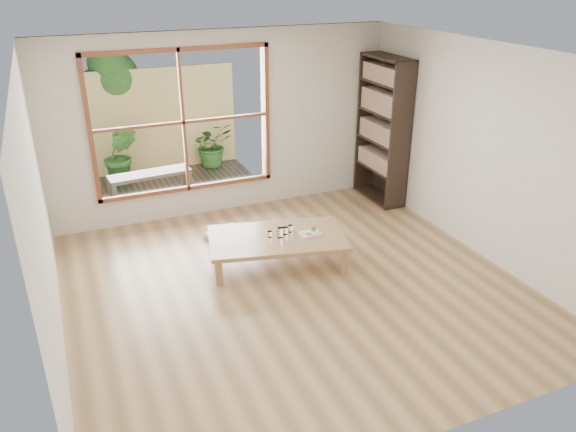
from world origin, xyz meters
name	(u,v)px	position (x,y,z in m)	size (l,w,h in m)	color
ground	(293,285)	(0.00, 0.00, 0.00)	(5.00, 5.00, 0.00)	tan
low_table	(277,240)	(0.04, 0.58, 0.32)	(1.82, 1.29, 0.36)	#A1764E
floor_cushion	(230,236)	(-0.31, 1.45, 0.04)	(0.51, 0.51, 0.07)	silver
bookshelf	(383,130)	(2.31, 1.90, 1.09)	(0.35, 0.98, 2.19)	black
glass_tall	(280,233)	(0.06, 0.54, 0.43)	(0.07, 0.07, 0.13)	silver
glass_mid	(290,229)	(0.23, 0.63, 0.41)	(0.06, 0.06, 0.09)	silver
glass_short	(285,231)	(0.15, 0.60, 0.41)	(0.07, 0.07, 0.09)	silver
glass_small	(270,234)	(-0.05, 0.60, 0.40)	(0.06, 0.06, 0.07)	silver
food_tray	(310,232)	(0.44, 0.48, 0.38)	(0.26, 0.19, 0.08)	white
deck	(173,189)	(-0.60, 3.56, 0.00)	(2.80, 2.00, 0.05)	#362F27
garden_bench	(150,176)	(-1.00, 3.30, 0.36)	(1.28, 0.48, 0.40)	black
bamboo_fence	(156,121)	(-0.60, 4.56, 0.90)	(2.80, 0.06, 1.80)	tan
shrub_right	(212,144)	(0.32, 4.36, 0.42)	(0.71, 0.62, 0.79)	#305F23
shrub_left	(121,155)	(-1.32, 4.03, 0.53)	(0.56, 0.45, 1.02)	#305F23
garden_tree	(108,78)	(-1.28, 4.86, 1.63)	(1.04, 0.85, 2.22)	#4C3D2D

